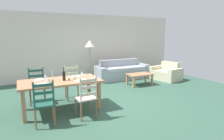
% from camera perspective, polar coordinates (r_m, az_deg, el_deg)
% --- Properties ---
extents(ground_plane, '(9.60, 9.60, 0.02)m').
position_cam_1_polar(ground_plane, '(5.47, -1.22, -9.27)').
color(ground_plane, '#345847').
extents(wall_far, '(9.60, 0.16, 2.70)m').
position_cam_1_polar(wall_far, '(8.28, -10.96, 6.85)').
color(wall_far, silver).
rests_on(wall_far, ground_plane).
extents(dining_table, '(1.90, 0.96, 0.75)m').
position_cam_1_polar(dining_table, '(4.81, -15.15, -4.02)').
color(dining_table, '#B27B54').
rests_on(dining_table, ground_plane).
extents(dining_chair_near_left, '(0.43, 0.41, 0.96)m').
position_cam_1_polar(dining_chair_near_left, '(4.12, -19.71, -9.39)').
color(dining_chair_near_left, '#215248').
rests_on(dining_chair_near_left, ground_plane).
extents(dining_chair_near_right, '(0.45, 0.43, 0.96)m').
position_cam_1_polar(dining_chair_near_right, '(4.29, -7.61, -8.08)').
color(dining_chair_near_right, beige).
rests_on(dining_chair_near_right, ground_plane).
extents(dining_chair_far_left, '(0.44, 0.42, 0.96)m').
position_cam_1_polar(dining_chair_far_left, '(5.56, -21.58, -4.44)').
color(dining_chair_far_left, '#265046').
rests_on(dining_chair_far_left, ground_plane).
extents(dining_chair_far_right, '(0.45, 0.43, 0.96)m').
position_cam_1_polar(dining_chair_far_right, '(5.65, -11.79, -3.69)').
color(dining_chair_far_right, beige).
rests_on(dining_chair_far_right, ground_plane).
extents(dinner_plate_near_left, '(0.24, 0.24, 0.02)m').
position_cam_1_polar(dinner_plate_near_left, '(4.49, -20.25, -4.07)').
color(dinner_plate_near_left, white).
rests_on(dinner_plate_near_left, dining_table).
extents(fork_near_left, '(0.03, 0.17, 0.01)m').
position_cam_1_polar(fork_near_left, '(4.48, -22.15, -4.31)').
color(fork_near_left, silver).
rests_on(fork_near_left, dining_table).
extents(dinner_plate_near_right, '(0.24, 0.24, 0.02)m').
position_cam_1_polar(dinner_plate_near_right, '(4.65, -9.17, -3.05)').
color(dinner_plate_near_right, white).
rests_on(dinner_plate_near_right, dining_table).
extents(fork_near_right, '(0.03, 0.17, 0.01)m').
position_cam_1_polar(fork_near_right, '(4.62, -10.95, -3.30)').
color(fork_near_right, silver).
rests_on(fork_near_right, dining_table).
extents(dinner_plate_far_left, '(0.24, 0.24, 0.02)m').
position_cam_1_polar(dinner_plate_far_left, '(4.97, -20.86, -2.74)').
color(dinner_plate_far_left, white).
rests_on(dinner_plate_far_left, dining_table).
extents(fork_far_left, '(0.03, 0.17, 0.01)m').
position_cam_1_polar(fork_far_left, '(4.96, -22.58, -2.95)').
color(fork_far_left, silver).
rests_on(fork_far_left, dining_table).
extents(dinner_plate_far_right, '(0.24, 0.24, 0.02)m').
position_cam_1_polar(dinner_plate_far_right, '(5.12, -10.80, -1.87)').
color(dinner_plate_far_right, white).
rests_on(dinner_plate_far_right, dining_table).
extents(fork_far_right, '(0.02, 0.17, 0.01)m').
position_cam_1_polar(fork_far_right, '(5.09, -12.43, -2.08)').
color(fork_far_right, silver).
rests_on(fork_far_right, dining_table).
extents(wine_bottle, '(0.07, 0.07, 0.32)m').
position_cam_1_polar(wine_bottle, '(4.73, -14.19, -1.67)').
color(wine_bottle, black).
rests_on(wine_bottle, dining_table).
extents(wine_glass_near_left, '(0.06, 0.06, 0.16)m').
position_cam_1_polar(wine_glass_near_left, '(4.58, -18.75, -2.40)').
color(wine_glass_near_left, white).
rests_on(wine_glass_near_left, dining_table).
extents(wine_glass_near_right, '(0.06, 0.06, 0.16)m').
position_cam_1_polar(wine_glass_near_right, '(4.79, -8.02, -1.40)').
color(wine_glass_near_right, white).
rests_on(wine_glass_near_right, dining_table).
extents(wine_glass_far_left, '(0.06, 0.06, 0.16)m').
position_cam_1_polar(wine_glass_far_left, '(4.84, -19.30, -1.74)').
color(wine_glass_far_left, white).
rests_on(wine_glass_far_left, dining_table).
extents(wine_glass_far_right, '(0.06, 0.06, 0.16)m').
position_cam_1_polar(wine_glass_far_right, '(5.03, -8.95, -0.85)').
color(wine_glass_far_right, white).
rests_on(wine_glass_far_right, dining_table).
extents(coffee_cup_primary, '(0.07, 0.07, 0.09)m').
position_cam_1_polar(coffee_cup_primary, '(4.80, -11.19, -2.28)').
color(coffee_cup_primary, beige).
rests_on(coffee_cup_primary, dining_table).
extents(coffee_cup_secondary, '(0.07, 0.07, 0.09)m').
position_cam_1_polar(coffee_cup_secondary, '(4.69, -18.55, -2.91)').
color(coffee_cup_secondary, beige).
rests_on(coffee_cup_secondary, dining_table).
extents(candle_tall, '(0.05, 0.05, 0.28)m').
position_cam_1_polar(candle_tall, '(4.76, -17.42, -2.20)').
color(candle_tall, '#998C66').
rests_on(candle_tall, dining_table).
extents(candle_short, '(0.05, 0.05, 0.18)m').
position_cam_1_polar(candle_short, '(4.78, -12.78, -2.34)').
color(candle_short, '#998C66').
rests_on(candle_short, dining_table).
extents(couch, '(2.28, 0.81, 0.80)m').
position_cam_1_polar(couch, '(8.13, 2.95, -0.56)').
color(couch, '#969EA7').
rests_on(couch, ground_plane).
extents(coffee_table, '(0.90, 0.56, 0.42)m').
position_cam_1_polar(coffee_table, '(7.15, 8.27, -1.65)').
color(coffee_table, '#B27B54').
rests_on(coffee_table, ground_plane).
extents(armchair_upholstered, '(1.00, 1.29, 0.72)m').
position_cam_1_polar(armchair_upholstered, '(8.31, 16.00, -1.02)').
color(armchair_upholstered, beige).
rests_on(armchair_upholstered, ground_plane).
extents(standing_lamp, '(0.40, 0.40, 1.64)m').
position_cam_1_polar(standing_lamp, '(7.61, -6.66, 7.13)').
color(standing_lamp, '#332D28').
rests_on(standing_lamp, ground_plane).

